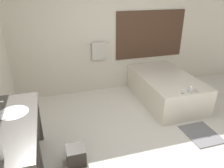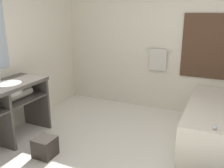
% 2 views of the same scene
% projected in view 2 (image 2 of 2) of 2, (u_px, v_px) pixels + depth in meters
% --- Properties ---
extents(wall_back_with_blinds, '(7.40, 0.13, 2.70)m').
position_uv_depth(wall_back_with_blinds, '(178.00, 40.00, 4.45)').
color(wall_back_with_blinds, silver).
rests_on(wall_back_with_blinds, ground_plane).
extents(waste_bin, '(0.26, 0.26, 0.26)m').
position_uv_depth(waste_bin, '(45.00, 147.00, 3.30)').
color(waste_bin, '#2D2823').
rests_on(waste_bin, ground_plane).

